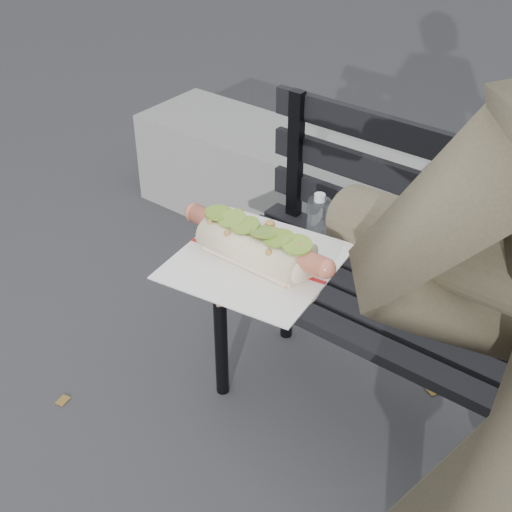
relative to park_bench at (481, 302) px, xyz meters
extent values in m
cylinder|color=black|center=(-0.66, -0.24, -0.30)|extent=(0.04, 0.04, 0.45)
cylinder|color=black|center=(-0.66, 0.10, -0.30)|extent=(0.04, 0.04, 0.45)
cube|color=black|center=(0.01, -0.25, -0.06)|extent=(1.50, 0.07, 0.03)
cube|color=black|center=(0.01, -0.16, -0.06)|extent=(1.50, 0.07, 0.03)
cube|color=black|center=(0.01, -0.07, -0.06)|extent=(1.50, 0.07, 0.03)
cube|color=black|center=(0.01, 0.02, -0.06)|extent=(1.50, 0.07, 0.03)
cube|color=black|center=(0.01, 0.11, -0.06)|extent=(1.50, 0.07, 0.03)
cube|color=black|center=(-0.66, 0.12, 0.15)|extent=(0.04, 0.03, 0.42)
cube|color=black|center=(0.01, 0.14, 0.05)|extent=(1.50, 0.02, 0.08)
cylinder|color=white|center=(-0.46, -0.04, 0.05)|extent=(0.06, 0.06, 0.19)
cylinder|color=white|center=(-0.46, -0.04, 0.16)|extent=(0.03, 0.03, 0.02)
cube|color=slate|center=(-1.14, 0.67, -0.32)|extent=(1.20, 0.40, 0.40)
cylinder|color=#47402F|center=(0.25, -0.79, 0.65)|extent=(0.51, 0.23, 0.19)
cylinder|color=#D8A384|center=(0.01, -0.87, 0.59)|extent=(0.09, 0.08, 0.07)
ellipsoid|color=#D8A384|center=(-0.03, -0.88, 0.58)|extent=(0.10, 0.11, 0.03)
cylinder|color=#D8A384|center=(-0.08, -0.91, 0.58)|extent=(0.05, 0.02, 0.02)
cylinder|color=#D8A384|center=(-0.08, -0.89, 0.58)|extent=(0.05, 0.02, 0.02)
cylinder|color=#D8A384|center=(-0.08, -0.87, 0.58)|extent=(0.05, 0.02, 0.02)
cylinder|color=#D8A384|center=(-0.08, -0.85, 0.58)|extent=(0.05, 0.02, 0.02)
cylinder|color=#D8A384|center=(-0.02, -0.94, 0.58)|extent=(0.04, 0.05, 0.02)
cube|color=white|center=(-0.03, -0.88, 0.60)|extent=(0.21, 0.21, 0.00)
cube|color=#B21E1E|center=(-0.03, -0.88, 0.60)|extent=(0.19, 0.03, 0.00)
cylinder|color=#C7674C|center=(-0.03, -0.88, 0.63)|extent=(0.20, 0.03, 0.02)
sphere|color=#C7674C|center=(-0.13, -0.88, 0.63)|extent=(0.03, 0.03, 0.02)
sphere|color=#C7674C|center=(0.07, -0.88, 0.63)|extent=(0.02, 0.03, 0.02)
sphere|color=#9E6B2D|center=(-0.01, -0.87, 0.64)|extent=(0.01, 0.01, 0.01)
sphere|color=#9E6B2D|center=(-0.05, -0.90, 0.64)|extent=(0.01, 0.01, 0.01)
sphere|color=#9E6B2D|center=(-0.07, -0.87, 0.64)|extent=(0.01, 0.01, 0.01)
sphere|color=#9E6B2D|center=(-0.06, -0.88, 0.63)|extent=(0.01, 0.01, 0.01)
sphere|color=#9E6B2D|center=(0.03, -0.86, 0.64)|extent=(0.01, 0.01, 0.01)
sphere|color=#9E6B2D|center=(0.01, -0.88, 0.63)|extent=(0.01, 0.01, 0.01)
sphere|color=#9E6B2D|center=(0.02, -0.86, 0.63)|extent=(0.01, 0.01, 0.01)
sphere|color=#9E6B2D|center=(-0.04, -0.88, 0.63)|extent=(0.01, 0.01, 0.01)
sphere|color=#9E6B2D|center=(0.03, -0.87, 0.64)|extent=(0.01, 0.01, 0.01)
sphere|color=#9E6B2D|center=(0.03, -0.88, 0.63)|extent=(0.01, 0.01, 0.01)
sphere|color=#9E6B2D|center=(0.00, -0.87, 0.64)|extent=(0.01, 0.01, 0.01)
sphere|color=#9E6B2D|center=(-0.08, -0.90, 0.64)|extent=(0.01, 0.01, 0.01)
sphere|color=#9E6B2D|center=(-0.02, -0.90, 0.64)|extent=(0.01, 0.01, 0.01)
sphere|color=#9E6B2D|center=(-0.07, -0.86, 0.64)|extent=(0.01, 0.01, 0.01)
sphere|color=#9E6B2D|center=(0.01, -0.91, 0.64)|extent=(0.01, 0.01, 0.01)
sphere|color=#9E6B2D|center=(0.03, -0.89, 0.64)|extent=(0.01, 0.01, 0.01)
sphere|color=#9E6B2D|center=(0.00, -0.88, 0.64)|extent=(0.01, 0.01, 0.01)
sphere|color=#9E6B2D|center=(-0.02, -0.86, 0.64)|extent=(0.01, 0.01, 0.01)
sphere|color=#9E6B2D|center=(-0.03, -0.88, 0.63)|extent=(0.01, 0.01, 0.01)
sphere|color=#9E6B2D|center=(0.03, -0.88, 0.64)|extent=(0.01, 0.01, 0.01)
sphere|color=#9E6B2D|center=(-0.08, -0.86, 0.63)|extent=(0.01, 0.01, 0.01)
sphere|color=#9E6B2D|center=(-0.03, -0.88, 0.64)|extent=(0.01, 0.01, 0.01)
sphere|color=#9E6B2D|center=(0.04, -0.88, 0.64)|extent=(0.01, 0.01, 0.01)
sphere|color=#9E6B2D|center=(0.02, -0.90, 0.64)|extent=(0.01, 0.01, 0.01)
cylinder|color=olive|center=(-0.08, -0.88, 0.65)|extent=(0.04, 0.04, 0.01)
cylinder|color=olive|center=(-0.06, -0.88, 0.65)|extent=(0.04, 0.04, 0.01)
cylinder|color=olive|center=(-0.04, -0.88, 0.65)|extent=(0.04, 0.04, 0.01)
cylinder|color=olive|center=(-0.01, -0.88, 0.65)|extent=(0.04, 0.04, 0.01)
cylinder|color=olive|center=(0.01, -0.88, 0.65)|extent=(0.04, 0.04, 0.01)
cylinder|color=olive|center=(0.03, -0.88, 0.65)|extent=(0.04, 0.04, 0.01)
cube|color=brown|center=(-1.02, -0.58, -0.52)|extent=(0.04, 0.05, 0.00)
cube|color=brown|center=(-1.49, 0.61, -0.52)|extent=(0.05, 0.07, 0.00)
cube|color=brown|center=(-0.91, 1.49, -0.52)|extent=(0.05, 0.04, 0.00)
cube|color=brown|center=(-0.13, 0.17, -0.52)|extent=(0.07, 0.07, 0.00)
cube|color=brown|center=(-1.99, 1.15, -0.52)|extent=(0.05, 0.06, 0.00)
camera|label=1|loc=(0.42, -1.45, 1.10)|focal=50.00mm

